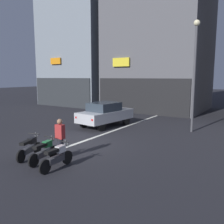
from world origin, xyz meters
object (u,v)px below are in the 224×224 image
object	(u,v)px
car_silver_crossing_near	(105,113)
motorcycle_green_row_left_mid	(44,151)
motorcycle_white_row_centre	(57,157)
motorcycle_black_row_leftmost	(30,147)
street_lamp	(195,65)
person_by_motorcycles	(60,139)

from	to	relation	value
car_silver_crossing_near	motorcycle_green_row_left_mid	world-z (taller)	car_silver_crossing_near
motorcycle_white_row_centre	motorcycle_black_row_leftmost	bearing A→B (deg)	173.11
car_silver_crossing_near	motorcycle_green_row_left_mid	bearing A→B (deg)	-74.76
motorcycle_black_row_leftmost	car_silver_crossing_near	bearing A→B (deg)	98.12
street_lamp	motorcycle_black_row_leftmost	distance (m)	10.20
motorcycle_white_row_centre	car_silver_crossing_near	bearing A→B (deg)	111.37
car_silver_crossing_near	motorcycle_white_row_centre	distance (m)	7.71
motorcycle_black_row_leftmost	person_by_motorcycles	size ratio (longest dim) A/B	0.97
street_lamp	car_silver_crossing_near	bearing A→B (deg)	-163.77
motorcycle_black_row_leftmost	motorcycle_white_row_centre	xyz separation A→B (m)	(1.81, -0.22, 0.00)
motorcycle_white_row_centre	person_by_motorcycles	distance (m)	1.12
street_lamp	motorcycle_green_row_left_mid	bearing A→B (deg)	-112.05
street_lamp	person_by_motorcycles	distance (m)	9.09
motorcycle_white_row_centre	person_by_motorcycles	xyz separation A→B (m)	(-0.65, 0.82, 0.40)
street_lamp	motorcycle_green_row_left_mid	world-z (taller)	street_lamp
car_silver_crossing_near	motorcycle_green_row_left_mid	distance (m)	7.23
car_silver_crossing_near	street_lamp	size ratio (longest dim) A/B	0.65
car_silver_crossing_near	person_by_motorcycles	world-z (taller)	person_by_motorcycles
motorcycle_black_row_leftmost	motorcycle_white_row_centre	bearing A→B (deg)	-6.89
street_lamp	motorcycle_white_row_centre	world-z (taller)	street_lamp
motorcycle_black_row_leftmost	person_by_motorcycles	xyz separation A→B (m)	(1.16, 0.61, 0.40)
car_silver_crossing_near	street_lamp	bearing A→B (deg)	16.23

